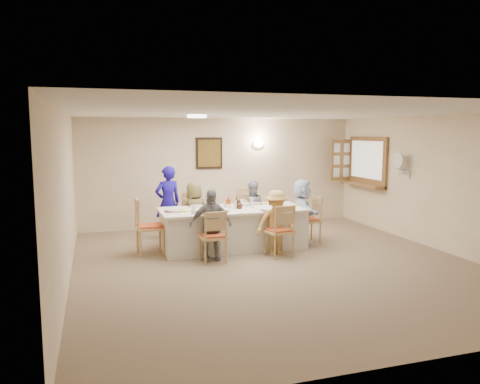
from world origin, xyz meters
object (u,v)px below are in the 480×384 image
object	(u,v)px
chair_left_end	(150,226)
caregiver	(168,203)
dining_table	(233,228)
diner_back_right	(252,210)
desk_fan	(400,163)
chair_back_left	(193,217)
chair_front_right	(279,230)
chair_front_left	(213,236)
serving_hatch	(368,162)
chair_right_end	(308,219)
diner_front_left	(211,225)
condiment_ketchup	(228,202)
chair_back_right	(250,213)
diner_right_end	(302,211)
diner_back_left	(194,212)
diner_front_right	(276,223)

from	to	relation	value
chair_left_end	caregiver	bearing A→B (deg)	-25.12
dining_table	diner_back_right	bearing A→B (deg)	48.58
desk_fan	chair_back_left	size ratio (longest dim) A/B	0.31
chair_front_right	chair_front_left	bearing A→B (deg)	-9.62
serving_hatch	chair_front_right	distance (m)	3.70
chair_right_end	dining_table	bearing A→B (deg)	-91.62
serving_hatch	chair_left_end	bearing A→B (deg)	-167.69
diner_front_left	condiment_ketchup	world-z (taller)	diner_front_left
serving_hatch	diner_front_left	distance (m)	4.64
serving_hatch	chair_right_end	xyz separation A→B (m)	(-2.03, -1.12, -1.04)
chair_front_left	chair_left_end	bearing A→B (deg)	-42.54
desk_fan	dining_table	world-z (taller)	desk_fan
chair_back_right	diner_right_end	distance (m)	1.15
desk_fan	chair_front_right	world-z (taller)	desk_fan
chair_back_right	condiment_ketchup	world-z (taller)	chair_back_right
chair_front_left	diner_back_left	world-z (taller)	diner_back_left
diner_back_left	diner_back_right	bearing A→B (deg)	169.21
serving_hatch	condiment_ketchup	size ratio (longest dim) A/B	6.18
diner_back_left	diner_back_right	world-z (taller)	diner_back_left
chair_left_end	serving_hatch	bearing A→B (deg)	-79.31
diner_right_end	desk_fan	bearing A→B (deg)	-85.96
diner_front_left	condiment_ketchup	xyz separation A→B (m)	(0.51, 0.69, 0.27)
desk_fan	dining_table	xyz separation A→B (m)	(-3.47, 0.23, -1.17)
chair_front_right	chair_right_end	distance (m)	1.24
chair_back_right	chair_front_left	bearing A→B (deg)	-127.32
diner_front_left	caregiver	distance (m)	1.89
diner_back_left	diner_front_left	world-z (taller)	diner_front_left
diner_front_left	diner_front_right	distance (m)	1.20
chair_front_right	condiment_ketchup	bearing A→B (deg)	-59.18
diner_right_end	diner_back_left	bearing A→B (deg)	81.79
diner_back_left	caregiver	bearing A→B (deg)	-57.03
diner_right_end	chair_back_left	bearing A→B (deg)	78.79
diner_front_left	caregiver	world-z (taller)	caregiver
chair_left_end	diner_front_right	bearing A→B (deg)	-109.17
diner_back_right	chair_right_end	bearing A→B (deg)	135.53
dining_table	caregiver	distance (m)	1.60
diner_back_right	caregiver	xyz separation A→B (m)	(-1.65, 0.47, 0.15)
chair_left_end	diner_front_right	size ratio (longest dim) A/B	0.89
diner_front_right	caregiver	world-z (taller)	caregiver
chair_front_left	diner_front_left	bearing A→B (deg)	-92.44
chair_front_left	chair_front_right	size ratio (longest dim) A/B	0.96
chair_back_right	condiment_ketchup	bearing A→B (deg)	-131.64
chair_front_left	chair_front_right	xyz separation A→B (m)	(1.20, 0.00, 0.02)
chair_left_end	caregiver	world-z (taller)	caregiver
chair_right_end	diner_front_right	size ratio (longest dim) A/B	0.80
chair_back_left	chair_front_left	world-z (taller)	chair_back_left
dining_table	diner_front_right	world-z (taller)	diner_front_right
chair_right_end	diner_back_right	distance (m)	1.18
dining_table	chair_right_end	bearing A→B (deg)	0.00
chair_back_right	chair_right_end	size ratio (longest dim) A/B	1.11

